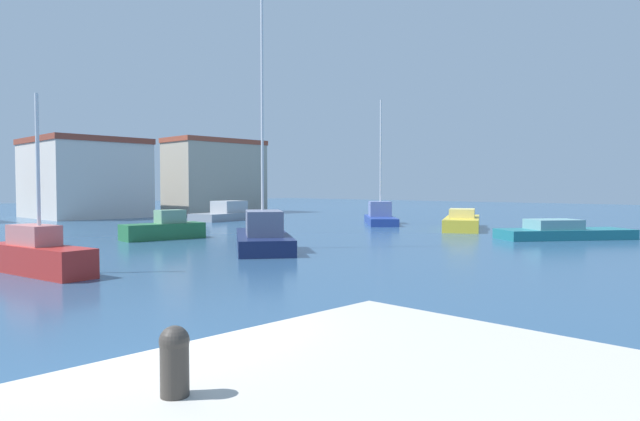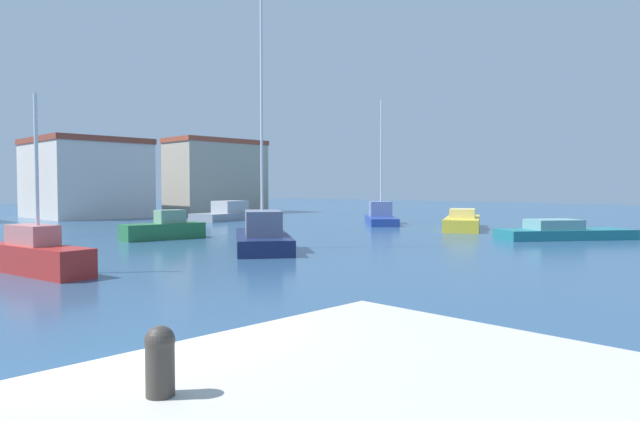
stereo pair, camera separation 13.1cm
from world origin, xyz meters
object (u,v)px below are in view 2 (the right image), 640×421
mooring_bollard (160,358)px  motorboat_grey_distant_east (235,214)px  sailboat_red_far_right (37,254)px  motorboat_yellow_outer_mooring (463,222)px  sailboat_navy_distant_north (262,235)px  motorboat_teal_far_left (562,232)px  motorboat_green_inner_mooring (164,229)px  sailboat_blue_center_channel (381,216)px

mooring_bollard → motorboat_grey_distant_east: mooring_bollard is taller
mooring_bollard → motorboat_grey_distant_east: size_ratio=0.06×
sailboat_red_far_right → motorboat_yellow_outer_mooring: size_ratio=0.72×
sailboat_navy_distant_north → motorboat_grey_distant_east: (13.05, 19.53, -0.12)m
sailboat_red_far_right → motorboat_teal_far_left: sailboat_red_far_right is taller
motorboat_teal_far_left → sailboat_navy_distant_north: sailboat_navy_distant_north is taller
sailboat_red_far_right → sailboat_navy_distant_north: 9.65m
motorboat_green_inner_mooring → motorboat_grey_distant_east: bearing=41.4°
sailboat_navy_distant_north → motorboat_green_inner_mooring: 7.57m
sailboat_red_far_right → sailboat_navy_distant_north: size_ratio=0.48×
sailboat_blue_center_channel → sailboat_red_far_right: (-27.11, -7.63, 0.00)m
mooring_bollard → motorboat_grey_distant_east: bearing=52.5°
motorboat_green_inner_mooring → sailboat_navy_distant_north: bearing=-85.9°
sailboat_navy_distant_north → motorboat_teal_far_left: bearing=-27.7°
mooring_bollard → motorboat_grey_distant_east: (26.89, 35.08, -0.92)m
motorboat_teal_far_left → motorboat_grey_distant_east: 27.15m
motorboat_teal_far_left → motorboat_green_inner_mooring: (-14.96, 15.14, 0.16)m
motorboat_green_inner_mooring → sailboat_blue_center_channel: bearing=-1.2°
mooring_bollard → motorboat_green_inner_mooring: mooring_bollard is taller
mooring_bollard → motorboat_green_inner_mooring: 26.66m
sailboat_blue_center_channel → motorboat_grey_distant_east: 13.12m
motorboat_teal_far_left → motorboat_green_inner_mooring: 21.29m
motorboat_yellow_outer_mooring → motorboat_green_inner_mooring: bearing=156.9°
motorboat_yellow_outer_mooring → sailboat_navy_distant_north: bearing=-180.0°
sailboat_blue_center_channel → motorboat_green_inner_mooring: bearing=178.8°
mooring_bollard → sailboat_red_far_right: size_ratio=0.10×
motorboat_teal_far_left → sailboat_navy_distant_north: size_ratio=0.59×
mooring_bollard → sailboat_navy_distant_north: bearing=48.3°
mooring_bollard → motorboat_green_inner_mooring: (13.29, 23.10, -0.89)m
motorboat_grey_distant_east → mooring_bollard: bearing=-127.5°
mooring_bollard → motorboat_green_inner_mooring: bearing=60.1°
sailboat_navy_distant_north → motorboat_grey_distant_east: bearing=56.2°
motorboat_teal_far_left → motorboat_yellow_outer_mooring: motorboat_yellow_outer_mooring is taller
motorboat_teal_far_left → motorboat_grey_distant_east: bearing=92.9°
sailboat_navy_distant_north → motorboat_grey_distant_east: sailboat_navy_distant_north is taller
sailboat_red_far_right → sailboat_navy_distant_north: sailboat_navy_distant_north is taller
mooring_bollard → sailboat_navy_distant_north: sailboat_navy_distant_north is taller
sailboat_blue_center_channel → sailboat_red_far_right: bearing=-164.3°
motorboat_yellow_outer_mooring → sailboat_navy_distant_north: (-17.15, -0.01, 0.15)m
motorboat_yellow_outer_mooring → sailboat_navy_distant_north: sailboat_navy_distant_north is taller
mooring_bollard → sailboat_blue_center_channel: size_ratio=0.06×
sailboat_red_far_right → motorboat_green_inner_mooring: bearing=41.3°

